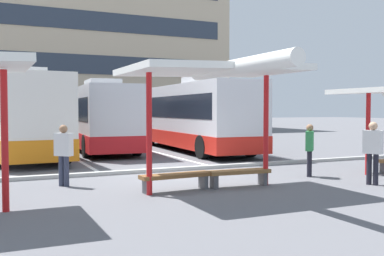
{
  "coord_description": "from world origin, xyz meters",
  "views": [
    {
      "loc": [
        -5.35,
        -12.97,
        2.08
      ],
      "look_at": [
        1.92,
        2.84,
        1.35
      ],
      "focal_mm": 41.65,
      "sensor_mm": 36.0,
      "label": 1
    }
  ],
  "objects_px": {
    "coach_bus_1": "(98,118)",
    "coach_bus_0": "(20,117)",
    "bench_1": "(176,178)",
    "waiting_passenger_0": "(373,148)",
    "waiting_passenger_1": "(64,151)",
    "waiting_shelter_1": "(216,72)",
    "waiting_passenger_2": "(310,147)",
    "bench_2": "(239,174)",
    "coach_bus_2": "(193,117)"
  },
  "relations": [
    {
      "from": "bench_1",
      "to": "waiting_passenger_0",
      "type": "distance_m",
      "value": 5.49
    },
    {
      "from": "coach_bus_0",
      "to": "coach_bus_1",
      "type": "height_order",
      "value": "coach_bus_0"
    },
    {
      "from": "coach_bus_2",
      "to": "bench_2",
      "type": "distance_m",
      "value": 10.7
    },
    {
      "from": "coach_bus_1",
      "to": "waiting_passenger_2",
      "type": "height_order",
      "value": "coach_bus_1"
    },
    {
      "from": "bench_1",
      "to": "waiting_passenger_0",
      "type": "height_order",
      "value": "waiting_passenger_0"
    },
    {
      "from": "bench_1",
      "to": "coach_bus_2",
      "type": "bearing_deg",
      "value": 62.9
    },
    {
      "from": "bench_1",
      "to": "waiting_passenger_1",
      "type": "distance_m",
      "value": 3.2
    },
    {
      "from": "bench_2",
      "to": "waiting_passenger_2",
      "type": "bearing_deg",
      "value": 12.05
    },
    {
      "from": "coach_bus_0",
      "to": "bench_1",
      "type": "bearing_deg",
      "value": -73.66
    },
    {
      "from": "coach_bus_0",
      "to": "waiting_passenger_2",
      "type": "height_order",
      "value": "coach_bus_0"
    },
    {
      "from": "coach_bus_2",
      "to": "waiting_shelter_1",
      "type": "distance_m",
      "value": 11.37
    },
    {
      "from": "coach_bus_1",
      "to": "bench_1",
      "type": "bearing_deg",
      "value": -93.79
    },
    {
      "from": "coach_bus_0",
      "to": "coach_bus_1",
      "type": "xyz_separation_m",
      "value": [
        3.85,
        1.84,
        -0.12
      ]
    },
    {
      "from": "bench_2",
      "to": "waiting_passenger_1",
      "type": "height_order",
      "value": "waiting_passenger_1"
    },
    {
      "from": "bench_1",
      "to": "bench_2",
      "type": "xyz_separation_m",
      "value": [
        1.8,
        -0.08,
        -0.0
      ]
    },
    {
      "from": "waiting_shelter_1",
      "to": "bench_2",
      "type": "bearing_deg",
      "value": 23.36
    },
    {
      "from": "coach_bus_2",
      "to": "waiting_passenger_1",
      "type": "distance_m",
      "value": 11.1
    },
    {
      "from": "waiting_passenger_2",
      "to": "waiting_passenger_1",
      "type": "bearing_deg",
      "value": 168.91
    },
    {
      "from": "waiting_shelter_1",
      "to": "waiting_passenger_2",
      "type": "xyz_separation_m",
      "value": [
        3.79,
        1.0,
        -2.08
      ]
    },
    {
      "from": "coach_bus_2",
      "to": "bench_1",
      "type": "height_order",
      "value": "coach_bus_2"
    },
    {
      "from": "waiting_passenger_1",
      "to": "waiting_passenger_2",
      "type": "relative_size",
      "value": 1.03
    },
    {
      "from": "coach_bus_1",
      "to": "waiting_passenger_1",
      "type": "distance_m",
      "value": 10.8
    },
    {
      "from": "waiting_shelter_1",
      "to": "waiting_passenger_2",
      "type": "distance_m",
      "value": 4.43
    },
    {
      "from": "coach_bus_1",
      "to": "coach_bus_0",
      "type": "bearing_deg",
      "value": -154.5
    },
    {
      "from": "bench_2",
      "to": "waiting_passenger_1",
      "type": "xyz_separation_m",
      "value": [
        -4.27,
        2.02,
        0.62
      ]
    },
    {
      "from": "coach_bus_2",
      "to": "waiting_passenger_2",
      "type": "height_order",
      "value": "coach_bus_2"
    },
    {
      "from": "coach_bus_1",
      "to": "waiting_shelter_1",
      "type": "distance_m",
      "value": 12.75
    },
    {
      "from": "coach_bus_1",
      "to": "waiting_passenger_0",
      "type": "bearing_deg",
      "value": -71.87
    },
    {
      "from": "coach_bus_1",
      "to": "waiting_passenger_0",
      "type": "height_order",
      "value": "coach_bus_1"
    },
    {
      "from": "coach_bus_2",
      "to": "waiting_passenger_0",
      "type": "bearing_deg",
      "value": -89.28
    },
    {
      "from": "coach_bus_2",
      "to": "waiting_shelter_1",
      "type": "xyz_separation_m",
      "value": [
        -4.22,
        -10.47,
        1.31
      ]
    },
    {
      "from": "waiting_passenger_2",
      "to": "coach_bus_0",
      "type": "bearing_deg",
      "value": 128.16
    },
    {
      "from": "coach_bus_0",
      "to": "bench_1",
      "type": "height_order",
      "value": "coach_bus_0"
    },
    {
      "from": "bench_1",
      "to": "waiting_passenger_2",
      "type": "distance_m",
      "value": 4.75
    },
    {
      "from": "coach_bus_0",
      "to": "waiting_passenger_1",
      "type": "bearing_deg",
      "value": -86.15
    },
    {
      "from": "waiting_passenger_0",
      "to": "waiting_shelter_1",
      "type": "bearing_deg",
      "value": 167.98
    },
    {
      "from": "coach_bus_2",
      "to": "waiting_shelter_1",
      "type": "bearing_deg",
      "value": -111.95
    },
    {
      "from": "coach_bus_0",
      "to": "bench_2",
      "type": "height_order",
      "value": "coach_bus_0"
    },
    {
      "from": "waiting_shelter_1",
      "to": "waiting_passenger_1",
      "type": "bearing_deg",
      "value": 144.48
    },
    {
      "from": "coach_bus_0",
      "to": "waiting_passenger_1",
      "type": "height_order",
      "value": "coach_bus_0"
    },
    {
      "from": "bench_1",
      "to": "bench_2",
      "type": "height_order",
      "value": "same"
    },
    {
      "from": "waiting_shelter_1",
      "to": "coach_bus_1",
      "type": "bearing_deg",
      "value": 90.41
    },
    {
      "from": "waiting_passenger_0",
      "to": "waiting_passenger_1",
      "type": "relative_size",
      "value": 1.04
    },
    {
      "from": "bench_1",
      "to": "waiting_passenger_0",
      "type": "relative_size",
      "value": 1.11
    },
    {
      "from": "coach_bus_0",
      "to": "waiting_passenger_1",
      "type": "relative_size",
      "value": 6.34
    },
    {
      "from": "coach_bus_0",
      "to": "bench_2",
      "type": "relative_size",
      "value": 5.91
    },
    {
      "from": "waiting_passenger_1",
      "to": "coach_bus_0",
      "type": "bearing_deg",
      "value": 93.85
    },
    {
      "from": "waiting_passenger_0",
      "to": "coach_bus_1",
      "type": "bearing_deg",
      "value": 108.13
    },
    {
      "from": "waiting_shelter_1",
      "to": "waiting_passenger_0",
      "type": "distance_m",
      "value": 4.89
    },
    {
      "from": "coach_bus_1",
      "to": "bench_1",
      "type": "distance_m",
      "value": 12.3
    }
  ]
}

